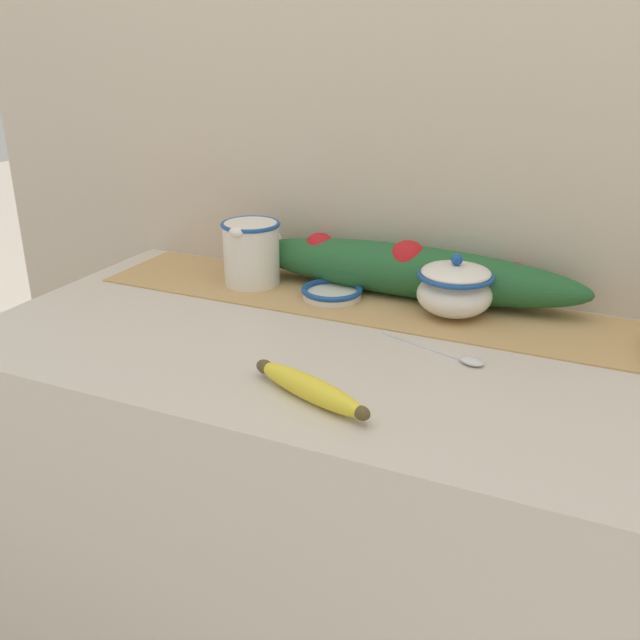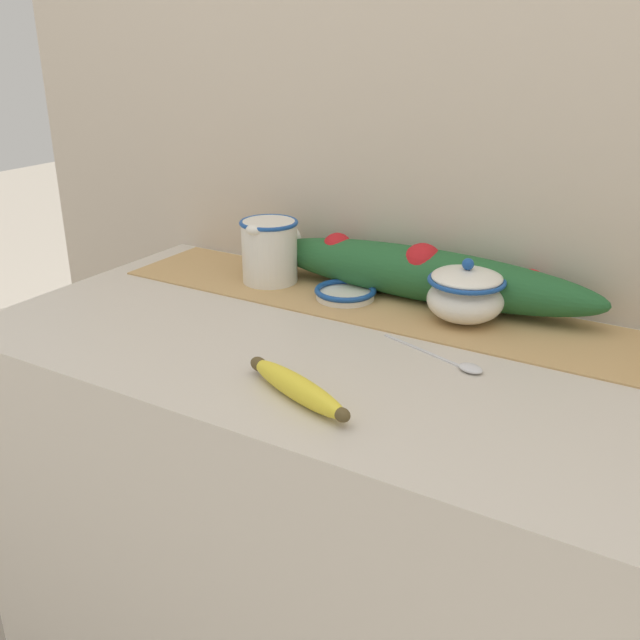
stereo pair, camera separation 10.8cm
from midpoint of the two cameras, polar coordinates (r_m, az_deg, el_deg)
name	(u,v)px [view 1 (the left image)]	position (r m, az deg, el deg)	size (l,w,h in m)	color
countertop	(353,567)	(1.35, 0.25, -19.26)	(1.24, 0.60, 0.88)	beige
back_wall	(429,111)	(1.32, 6.32, 16.27)	(2.04, 0.04, 2.40)	beige
table_runner	(396,307)	(1.27, 3.71, 1.04)	(1.14, 0.21, 0.00)	tan
cream_pitcher	(252,251)	(1.37, -7.74, 5.47)	(0.11, 0.13, 0.12)	white
sugar_bowl	(455,288)	(1.22, 8.26, 2.47)	(0.13, 0.13, 0.11)	white
small_dish	(332,292)	(1.30, -1.40, 2.20)	(0.11, 0.11, 0.02)	white
banana	(310,388)	(0.95, -4.11, -5.54)	(0.20, 0.10, 0.03)	yellow
spoon	(463,358)	(1.07, 8.58, -3.13)	(0.19, 0.07, 0.01)	silver
poinsettia_garland	(407,270)	(1.30, 4.66, 4.00)	(0.65, 0.10, 0.11)	#235B2D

